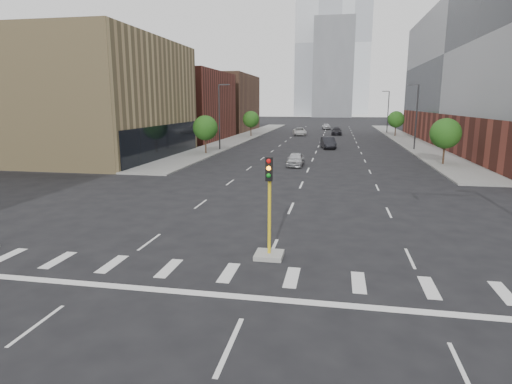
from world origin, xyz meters
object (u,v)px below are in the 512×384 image
(median_traffic_signal, at_px, (269,236))
(car_deep_right, at_px, (337,131))
(car_distant, at_px, (326,126))
(car_far_left, at_px, (300,132))
(car_mid_right, at_px, (328,143))
(car_near_left, at_px, (296,159))

(median_traffic_signal, distance_m, car_deep_right, 73.93)
(car_deep_right, height_order, car_distant, car_distant)
(car_far_left, xyz_separation_m, car_distant, (4.87, 20.87, -0.02))
(median_traffic_signal, relative_size, car_mid_right, 0.88)
(car_near_left, xyz_separation_m, car_distant, (1.54, 64.48, 0.04))
(median_traffic_signal, distance_m, car_far_left, 71.38)
(car_far_left, relative_size, car_deep_right, 1.07)
(median_traffic_signal, relative_size, car_near_left, 1.06)
(median_traffic_signal, height_order, car_near_left, median_traffic_signal)
(car_distant, bearing_deg, car_deep_right, -91.12)
(car_near_left, height_order, car_far_left, car_far_left)
(car_mid_right, bearing_deg, median_traffic_signal, -101.18)
(car_near_left, relative_size, car_deep_right, 0.81)
(car_mid_right, bearing_deg, car_near_left, -108.42)
(car_deep_right, bearing_deg, median_traffic_signal, -92.66)
(median_traffic_signal, xyz_separation_m, car_distant, (0.04, 92.08, -0.22))
(median_traffic_signal, bearing_deg, car_deep_right, 87.97)
(car_near_left, height_order, car_distant, car_distant)
(car_far_left, height_order, car_deep_right, car_far_left)
(median_traffic_signal, xyz_separation_m, car_mid_right, (1.50, 46.35, -0.15))
(car_mid_right, distance_m, car_distant, 45.76)
(car_far_left, bearing_deg, car_deep_right, 11.94)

